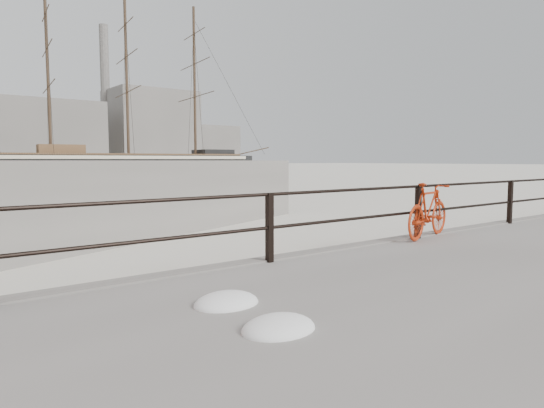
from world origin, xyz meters
TOP-DOWN VIEW (x-y plane):
  - ground at (0.00, 0.00)m, footprint 400.00×400.00m
  - guardrail at (0.00, -0.15)m, footprint 28.00×0.10m
  - bicycle at (-3.32, -0.25)m, footprint 1.76×0.63m
  - barque_black at (23.81, 84.75)m, footprint 61.70×27.02m
  - industrial_west at (20.00, 140.00)m, footprint 32.00×18.00m
  - industrial_mid at (55.00, 145.00)m, footprint 26.00×20.00m
  - industrial_east at (78.00, 150.00)m, footprint 20.00×16.00m
  - smokestack at (42.00, 150.00)m, footprint 2.80×2.80m

SIDE VIEW (x-z plane):
  - ground at x=0.00m, z-range 0.00..0.00m
  - barque_black at x=23.81m, z-range -16.90..16.90m
  - guardrail at x=0.00m, z-range 0.35..1.35m
  - bicycle at x=-3.32m, z-range 0.35..1.40m
  - industrial_east at x=78.00m, z-range 0.00..14.00m
  - industrial_west at x=20.00m, z-range 0.00..18.00m
  - industrial_mid at x=55.00m, z-range 0.00..24.00m
  - smokestack at x=42.00m, z-range 0.00..44.00m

